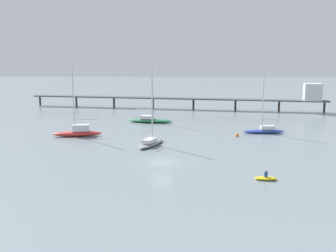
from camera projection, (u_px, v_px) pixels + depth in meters
The scene contains 8 objects.
ground_plane at pixel (163, 162), 50.99m from camera, with size 400.00×400.00×0.00m, color gray.
pier at pixel (235, 96), 97.98m from camera, with size 73.79×13.86×6.81m.
sailboat_blue at pixel (264, 129), 69.91m from camera, with size 7.47×2.56×10.00m.
sailboat_red at pixel (78, 131), 67.19m from camera, with size 8.24×3.15×11.65m.
sailboat_green at pixel (150, 119), 81.06m from camera, with size 9.27×3.87×10.86m.
sailboat_gray at pixel (151, 141), 60.38m from camera, with size 4.35×7.48×10.38m.
dinghy_yellow at pixel (266, 178), 43.79m from camera, with size 2.47×1.23×1.14m.
mooring_buoy_outer at pixel (237, 135), 66.87m from camera, with size 0.56×0.56×0.56m, color orange.
Camera 1 is at (2.56, -49.35, 13.41)m, focal length 43.15 mm.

